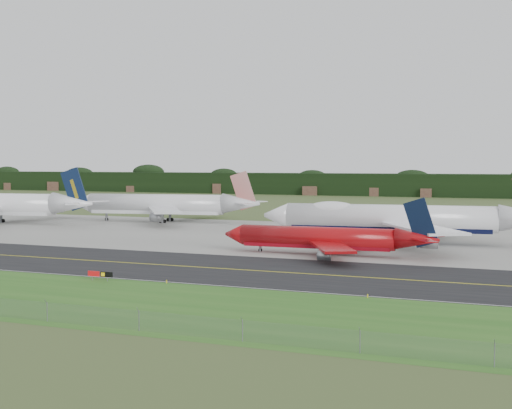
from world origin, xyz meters
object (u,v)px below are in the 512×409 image
at_px(jet_star_tail, 166,205).
at_px(taxiway_sign, 100,274).
at_px(jet_ba_747, 400,219).
at_px(jet_red_737, 328,239).

relative_size(jet_star_tail, taxiway_sign, 13.72).
bearing_deg(jet_ba_747, jet_red_737, -109.62).
height_order(jet_red_737, jet_star_tail, jet_star_tail).
bearing_deg(jet_red_737, jet_star_tail, 140.38).
height_order(jet_star_tail, taxiway_sign, jet_star_tail).
bearing_deg(taxiway_sign, jet_red_737, 60.96).
xyz_separation_m(jet_star_tail, taxiway_sign, (43.83, -98.04, -4.19)).
bearing_deg(jet_star_tail, jet_red_737, -39.62).
bearing_deg(jet_ba_747, jet_star_tail, 158.32).
xyz_separation_m(jet_ba_747, taxiway_sign, (-32.53, -67.68, -4.49)).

